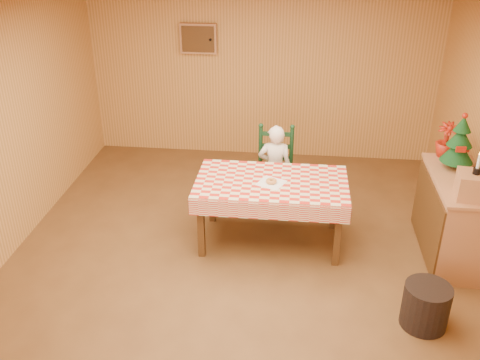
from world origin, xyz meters
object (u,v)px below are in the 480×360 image
(seated_child, at_px, (275,169))
(ladder_chair, at_px, (275,171))
(dining_table, at_px, (271,188))
(shelf_unit, at_px, (451,217))
(storage_bin, at_px, (426,306))
(crate, at_px, (473,186))
(christmas_tree, at_px, (459,144))

(seated_child, bearing_deg, ladder_chair, -90.00)
(ladder_chair, relative_size, seated_child, 0.96)
(dining_table, relative_size, shelf_unit, 1.34)
(dining_table, distance_m, shelf_unit, 1.94)
(ladder_chair, bearing_deg, shelf_unit, -23.22)
(shelf_unit, height_order, storage_bin, shelf_unit)
(dining_table, distance_m, crate, 2.02)
(seated_child, xyz_separation_m, christmas_tree, (1.93, -0.52, 0.65))
(ladder_chair, xyz_separation_m, shelf_unit, (1.93, -0.83, -0.04))
(ladder_chair, xyz_separation_m, crate, (1.93, -1.23, 0.55))
(christmas_tree, bearing_deg, shelf_unit, -91.98)
(dining_table, relative_size, crate, 5.52)
(dining_table, bearing_deg, ladder_chair, 90.00)
(dining_table, xyz_separation_m, christmas_tree, (1.93, 0.21, 0.52))
(storage_bin, bearing_deg, christmas_tree, 72.18)
(shelf_unit, xyz_separation_m, crate, (0.01, -0.40, 0.59))
(shelf_unit, bearing_deg, christmas_tree, 88.02)
(seated_child, bearing_deg, christmas_tree, 164.96)
(ladder_chair, xyz_separation_m, seated_child, (-0.00, -0.06, 0.06))
(dining_table, xyz_separation_m, seated_child, (-0.00, 0.73, -0.13))
(crate, bearing_deg, shelf_unit, 91.23)
(seated_child, relative_size, crate, 3.75)
(christmas_tree, distance_m, storage_bin, 1.80)
(shelf_unit, bearing_deg, seated_child, 158.22)
(storage_bin, bearing_deg, ladder_chair, 126.42)
(shelf_unit, relative_size, crate, 4.13)
(crate, height_order, christmas_tree, christmas_tree)
(christmas_tree, height_order, storage_bin, christmas_tree)
(dining_table, xyz_separation_m, storage_bin, (1.48, -1.21, -0.48))
(ladder_chair, bearing_deg, storage_bin, -53.58)
(seated_child, xyz_separation_m, crate, (1.93, -1.17, 0.49))
(storage_bin, bearing_deg, dining_table, 140.57)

